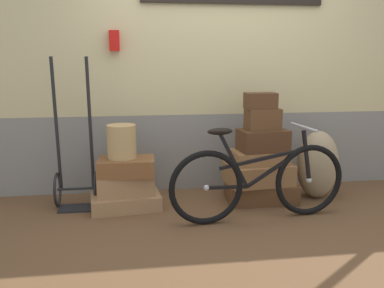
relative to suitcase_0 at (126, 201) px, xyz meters
name	(u,v)px	position (x,y,z in m)	size (l,w,h in m)	color
ground	(230,214)	(0.98, -0.22, -0.10)	(8.77, 5.20, 0.06)	brown
station_building	(215,75)	(0.99, 0.62, 1.17)	(6.77, 0.74, 2.48)	gray
suitcase_0	(126,201)	(0.00, 0.00, 0.00)	(0.65, 0.40, 0.14)	#9E754C
suitcase_1	(125,183)	(0.00, 0.03, 0.17)	(0.53, 0.36, 0.19)	#9E754C
suitcase_2	(126,166)	(0.02, 0.00, 0.34)	(0.53, 0.36, 0.16)	brown
suitcase_3	(260,191)	(1.36, 0.05, 0.02)	(0.68, 0.46, 0.19)	brown
suitcase_4	(258,173)	(1.32, 0.01, 0.22)	(0.63, 0.42, 0.20)	olive
suitcase_5	(259,157)	(1.33, 0.03, 0.38)	(0.54, 0.35, 0.13)	olive
suitcase_6	(263,140)	(1.36, 0.03, 0.55)	(0.47, 0.30, 0.21)	#4C2D19
suitcase_7	(263,119)	(1.35, 0.03, 0.76)	(0.32, 0.21, 0.21)	brown
suitcase_8	(261,101)	(1.32, 0.04, 0.94)	(0.30, 0.19, 0.15)	#4C2D19
wicker_basket	(122,142)	(-0.02, 0.02, 0.58)	(0.27, 0.27, 0.32)	tan
luggage_trolley	(76,175)	(-0.47, 0.15, 0.24)	(0.40, 0.39, 1.44)	black
burlap_sack	(318,165)	(1.96, 0.06, 0.28)	(0.42, 0.36, 0.70)	#9E8966
bicycle	(259,182)	(1.18, -0.45, 0.28)	(1.63, 0.46, 0.85)	black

